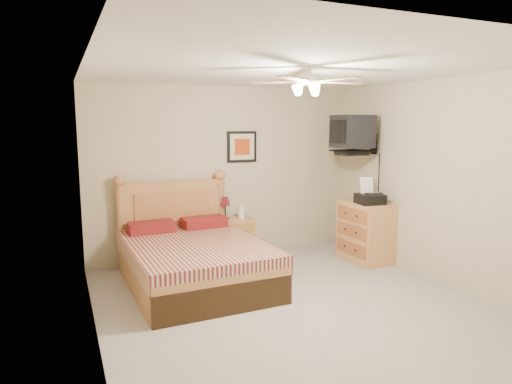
{
  "coord_description": "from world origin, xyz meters",
  "views": [
    {
      "loc": [
        -2.23,
        -4.07,
        1.97
      ],
      "look_at": [
        -0.08,
        0.9,
        1.15
      ],
      "focal_mm": 32.0,
      "sensor_mm": 36.0,
      "label": 1
    }
  ],
  "objects": [
    {
      "name": "lotion_bottle",
      "position": [
        0.16,
        1.98,
        0.71
      ],
      "size": [
        0.11,
        0.11,
        0.25
      ],
      "primitive_type": "imported",
      "rotation": [
        0.0,
        0.0,
        -0.12
      ],
      "color": "white",
      "rests_on": "nightstand"
    },
    {
      "name": "wall_right",
      "position": [
        2.0,
        0.0,
        1.25
      ],
      "size": [
        0.04,
        4.5,
        2.5
      ],
      "primitive_type": "cube",
      "color": "tan",
      "rests_on": "ground"
    },
    {
      "name": "framed_picture",
      "position": [
        0.27,
        2.23,
        1.62
      ],
      "size": [
        0.46,
        0.04,
        0.46
      ],
      "primitive_type": "cube",
      "color": "black",
      "rests_on": "wall_back"
    },
    {
      "name": "wall_tv",
      "position": [
        1.75,
        1.34,
        1.81
      ],
      "size": [
        0.56,
        0.46,
        0.58
      ],
      "primitive_type": null,
      "color": "black",
      "rests_on": "wall_right"
    },
    {
      "name": "floor",
      "position": [
        0.0,
        0.0,
        0.0
      ],
      "size": [
        4.5,
        4.5,
        0.0
      ],
      "primitive_type": "plane",
      "color": "gray",
      "rests_on": "ground"
    },
    {
      "name": "ceiling_fan",
      "position": [
        0.0,
        -0.2,
        2.36
      ],
      "size": [
        1.14,
        1.14,
        0.28
      ],
      "primitive_type": null,
      "color": "silver",
      "rests_on": "ceiling"
    },
    {
      "name": "ceiling",
      "position": [
        0.0,
        0.0,
        2.5
      ],
      "size": [
        4.0,
        4.5,
        0.04
      ],
      "primitive_type": "cube",
      "color": "white",
      "rests_on": "ground"
    },
    {
      "name": "table_lamp",
      "position": [
        -0.06,
        2.07,
        0.75
      ],
      "size": [
        0.21,
        0.21,
        0.32
      ],
      "primitive_type": null,
      "rotation": [
        0.0,
        0.0,
        0.23
      ],
      "color": "#5C111E",
      "rests_on": "nightstand"
    },
    {
      "name": "bed",
      "position": [
        -0.78,
        1.12,
        0.65
      ],
      "size": [
        1.6,
        2.06,
        1.3
      ],
      "primitive_type": null,
      "rotation": [
        0.0,
        0.0,
        0.03
      ],
      "color": "#9E6A3F",
      "rests_on": "ground"
    },
    {
      "name": "wall_left",
      "position": [
        -2.0,
        0.0,
        1.25
      ],
      "size": [
        0.04,
        4.5,
        2.5
      ],
      "primitive_type": "cube",
      "color": "tan",
      "rests_on": "ground"
    },
    {
      "name": "wall_front",
      "position": [
        0.0,
        -2.25,
        1.25
      ],
      "size": [
        4.0,
        0.04,
        2.5
      ],
      "primitive_type": "cube",
      "color": "tan",
      "rests_on": "ground"
    },
    {
      "name": "wall_back",
      "position": [
        0.0,
        2.25,
        1.25
      ],
      "size": [
        4.0,
        0.04,
        2.5
      ],
      "primitive_type": "cube",
      "color": "tan",
      "rests_on": "ground"
    },
    {
      "name": "nightstand",
      "position": [
        0.05,
        2.0,
        0.29
      ],
      "size": [
        0.58,
        0.46,
        0.59
      ],
      "primitive_type": "cube",
      "rotation": [
        0.0,
        0.0,
        -0.09
      ],
      "color": "#A06D3B",
      "rests_on": "ground"
    },
    {
      "name": "magazine_lower",
      "position": [
        1.68,
        1.35,
        0.87
      ],
      "size": [
        0.26,
        0.3,
        0.02
      ],
      "primitive_type": "imported",
      "rotation": [
        0.0,
        0.0,
        0.26
      ],
      "color": "tan",
      "rests_on": "dresser"
    },
    {
      "name": "magazine_upper",
      "position": [
        1.72,
        1.36,
        0.89
      ],
      "size": [
        0.23,
        0.3,
        0.02
      ],
      "primitive_type": "imported",
      "rotation": [
        0.0,
        0.0,
        -0.05
      ],
      "color": "tan",
      "rests_on": "magazine_lower"
    },
    {
      "name": "fax_machine",
      "position": [
        1.69,
        1.01,
        1.04
      ],
      "size": [
        0.39,
        0.41,
        0.36
      ],
      "primitive_type": null,
      "rotation": [
        0.0,
        0.0,
        -0.15
      ],
      "color": "black",
      "rests_on": "dresser"
    },
    {
      "name": "dresser",
      "position": [
        1.73,
        1.12,
        0.43
      ],
      "size": [
        0.54,
        0.75,
        0.86
      ],
      "primitive_type": "cube",
      "rotation": [
        0.0,
        0.0,
        0.05
      ],
      "color": "tan",
      "rests_on": "ground"
    }
  ]
}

